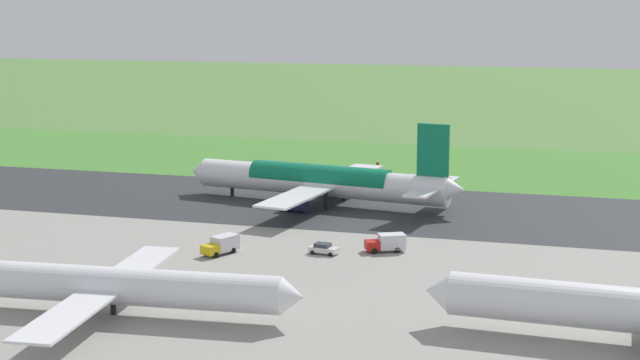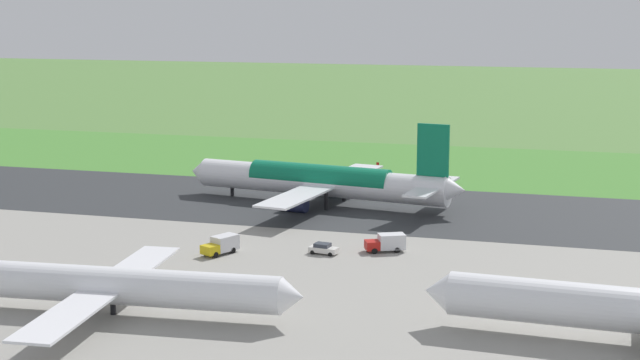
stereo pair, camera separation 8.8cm
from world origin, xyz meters
name	(u,v)px [view 2 (the right image)]	position (x,y,z in m)	size (l,w,h in m)	color
ground_plane	(360,207)	(0.00, 0.00, 0.00)	(800.00, 800.00, 0.00)	#547F3D
runway_asphalt	(360,207)	(0.00, 0.00, 0.03)	(600.00, 39.09, 0.06)	#2D3033
apron_concrete	(250,305)	(0.00, 57.64, 0.03)	(440.00, 110.00, 0.05)	gray
grass_verge_foreground	(399,171)	(0.00, -37.19, 0.02)	(600.00, 80.00, 0.04)	#478534
airliner_main	(322,181)	(7.04, 0.06, 4.35)	(54.04, 44.40, 15.88)	white
airliner_parked_mid	(110,285)	(14.40, 65.37, 3.63)	(45.61, 37.34, 13.31)	white
service_truck_baggage	(387,243)	(-10.93, 29.13, 1.40)	(6.21, 4.51, 2.65)	#B21914
service_truck_fuel	(221,245)	(11.95, 36.82, 1.40)	(4.54, 6.20, 2.65)	gold
service_car_ops	(323,249)	(-2.33, 32.91, 0.84)	(4.42, 2.41, 1.62)	silver
no_stopping_sign	(378,167)	(3.77, -32.64, 1.55)	(0.60, 0.10, 2.60)	slate
traffic_cone_orange	(362,169)	(8.25, -37.27, 0.28)	(0.40, 0.40, 0.55)	orange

